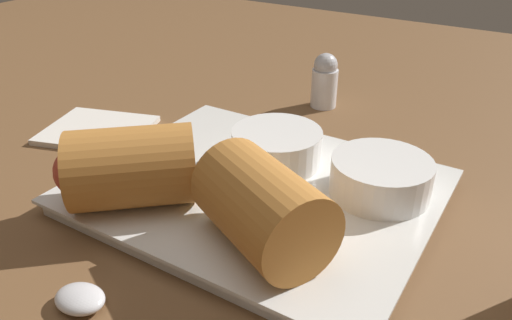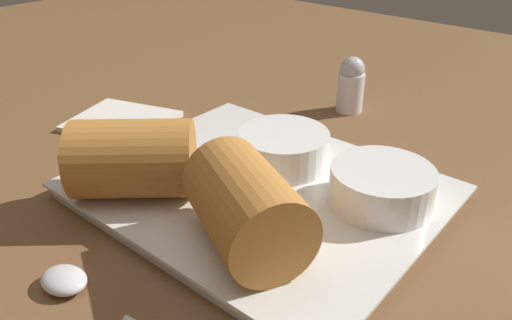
# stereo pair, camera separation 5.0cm
# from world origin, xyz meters

# --- Properties ---
(table_surface) EXTENTS (1.80, 1.40, 0.02)m
(table_surface) POSITION_xyz_m (0.00, 0.00, 0.01)
(table_surface) COLOR brown
(table_surface) RESTS_ON ground
(serving_plate) EXTENTS (0.28, 0.23, 0.01)m
(serving_plate) POSITION_xyz_m (0.02, -0.00, 0.03)
(serving_plate) COLOR silver
(serving_plate) RESTS_ON table_surface
(roll_front_left) EXTENTS (0.11, 0.11, 0.06)m
(roll_front_left) POSITION_xyz_m (-0.05, -0.08, 0.07)
(roll_front_left) COLOR #B77533
(roll_front_left) RESTS_ON serving_plate
(roll_front_right) EXTENTS (0.11, 0.10, 0.06)m
(roll_front_right) POSITION_xyz_m (0.06, -0.06, 0.07)
(roll_front_right) COLOR #B77533
(roll_front_right) RESTS_ON serving_plate
(dipping_bowl_near) EXTENTS (0.08, 0.08, 0.03)m
(dipping_bowl_near) POSITION_xyz_m (0.02, 0.04, 0.05)
(dipping_bowl_near) COLOR white
(dipping_bowl_near) RESTS_ON serving_plate
(dipping_bowl_far) EXTENTS (0.08, 0.08, 0.03)m
(dipping_bowl_far) POSITION_xyz_m (0.11, 0.04, 0.05)
(dipping_bowl_far) COLOR white
(dipping_bowl_far) RESTS_ON serving_plate
(spoon) EXTENTS (0.20, 0.04, 0.01)m
(spoon) POSITION_xyz_m (0.02, -0.16, 0.03)
(spoon) COLOR silver
(spoon) RESTS_ON table_surface
(napkin) EXTENTS (0.13, 0.12, 0.01)m
(napkin) POSITION_xyz_m (-0.19, 0.02, 0.02)
(napkin) COLOR silver
(napkin) RESTS_ON table_surface
(salt_shaker) EXTENTS (0.03, 0.03, 0.06)m
(salt_shaker) POSITION_xyz_m (-0.02, 0.22, 0.05)
(salt_shaker) COLOR silver
(salt_shaker) RESTS_ON table_surface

